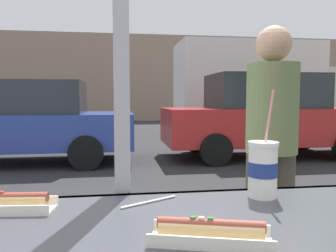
# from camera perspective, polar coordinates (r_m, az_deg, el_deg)

# --- Properties ---
(ground_plane) EXTENTS (60.00, 60.00, 0.00)m
(ground_plane) POSITION_cam_1_polar(r_m,az_deg,el_deg) (9.14, -8.32, -3.73)
(ground_plane) COLOR #2D2D30
(building_facade_far) EXTENTS (28.00, 1.20, 5.04)m
(building_facade_far) POSITION_cam_1_polar(r_m,az_deg,el_deg) (20.94, -8.51, 7.85)
(building_facade_far) COLOR gray
(building_facade_far) RESTS_ON ground
(soda_cup_right) EXTENTS (0.09, 0.09, 0.33)m
(soda_cup_right) POSITION_cam_1_polar(r_m,az_deg,el_deg) (1.10, 15.40, -6.79)
(soda_cup_right) COLOR silver
(soda_cup_right) RESTS_ON window_counter
(hotdog_tray_near) EXTENTS (0.24, 0.12, 0.05)m
(hotdog_tray_near) POSITION_cam_1_polar(r_m,az_deg,el_deg) (1.04, -24.71, -11.44)
(hotdog_tray_near) COLOR silver
(hotdog_tray_near) RESTS_ON window_counter
(hotdog_tray_far) EXTENTS (0.27, 0.16, 0.05)m
(hotdog_tray_far) POSITION_cam_1_polar(r_m,az_deg,el_deg) (0.76, 7.03, -16.96)
(hotdog_tray_far) COLOR silver
(hotdog_tray_far) RESTS_ON window_counter
(loose_straw) EXTENTS (0.17, 0.10, 0.01)m
(loose_straw) POSITION_cam_1_polar(r_m,az_deg,el_deg) (1.02, -3.12, -12.41)
(loose_straw) COLOR white
(loose_straw) RESTS_ON window_counter
(parked_car_blue) EXTENTS (4.67, 2.01, 1.66)m
(parked_car_blue) POSITION_cam_1_polar(r_m,az_deg,el_deg) (7.59, -23.58, 0.68)
(parked_car_blue) COLOR #283D93
(parked_car_blue) RESTS_ON ground
(parked_car_red) EXTENTS (4.55, 1.96, 1.85)m
(parked_car_red) POSITION_cam_1_polar(r_m,az_deg,el_deg) (8.03, 15.75, 1.61)
(parked_car_red) COLOR red
(parked_car_red) RESTS_ON ground
(box_truck) EXTENTS (6.51, 2.44, 3.19)m
(box_truck) POSITION_cam_1_polar(r_m,az_deg,el_deg) (12.58, 15.69, 6.19)
(box_truck) COLOR silver
(box_truck) RESTS_ON ground
(pedestrian) EXTENTS (0.32, 0.32, 1.63)m
(pedestrian) POSITION_cam_1_polar(r_m,az_deg,el_deg) (2.27, 16.73, -1.93)
(pedestrian) COLOR #3D3A2F
(pedestrian) RESTS_ON sidewalk_strip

